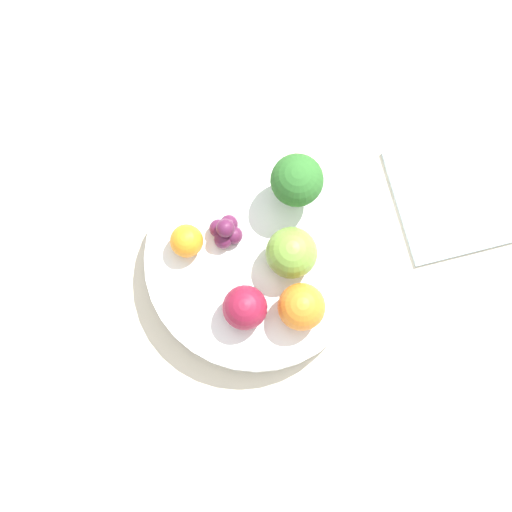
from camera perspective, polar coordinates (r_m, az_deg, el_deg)
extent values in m
plane|color=gray|center=(0.81, 0.00, -0.98)|extent=(6.00, 6.00, 0.00)
cube|color=beige|center=(0.80, 0.00, -0.85)|extent=(1.20, 1.20, 0.02)
cylinder|color=white|center=(0.77, 0.00, -0.44)|extent=(0.24, 0.24, 0.04)
cylinder|color=#99C17A|center=(0.76, 3.17, 5.36)|extent=(0.02, 0.02, 0.02)
sphere|color=#2D6B28|center=(0.73, 3.30, 6.07)|extent=(0.05, 0.05, 0.05)
sphere|color=maroon|center=(0.72, -0.96, -4.14)|extent=(0.05, 0.05, 0.05)
sphere|color=olive|center=(0.73, 2.86, 0.25)|extent=(0.05, 0.05, 0.05)
sphere|color=orange|center=(0.74, -5.64, 0.93)|extent=(0.03, 0.03, 0.03)
sphere|color=orange|center=(0.72, 3.66, -4.08)|extent=(0.05, 0.05, 0.05)
sphere|color=#5B1E42|center=(0.75, -2.63, 1.33)|extent=(0.02, 0.02, 0.02)
sphere|color=#5B1E42|center=(0.75, -1.81, 1.68)|extent=(0.02, 0.02, 0.02)
sphere|color=#5B1E42|center=(0.75, -2.19, 2.58)|extent=(0.02, 0.02, 0.02)
sphere|color=#5B1E42|center=(0.75, -3.03, 2.22)|extent=(0.02, 0.02, 0.02)
sphere|color=#5B1E42|center=(0.73, -2.47, 2.25)|extent=(0.02, 0.02, 0.02)
cube|color=silver|center=(0.84, 16.23, 4.88)|extent=(0.19, 0.20, 0.01)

